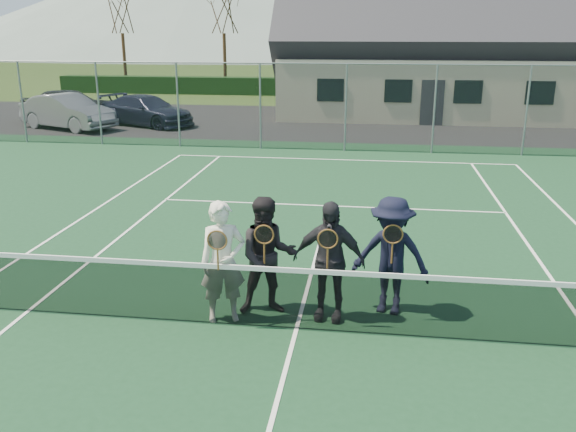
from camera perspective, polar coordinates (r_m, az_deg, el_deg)
name	(u,v)px	position (r m, az deg, el deg)	size (l,w,h in m)	color
ground	(352,124)	(28.09, 5.99, 8.57)	(220.00, 220.00, 0.00)	#2F4819
court_surface	(296,330)	(8.85, 0.78, -10.66)	(30.00, 30.00, 0.02)	#14381E
tarmac_carpark	(265,122)	(28.51, -2.16, 8.78)	(40.00, 12.00, 0.01)	black
hedge_row	(360,87)	(39.94, 6.71, 11.86)	(40.00, 1.20, 1.10)	black
car_a	(71,104)	(30.82, -19.64, 9.84)	(1.76, 4.37, 1.49)	black
car_b	(67,112)	(28.01, -19.94, 9.15)	(1.56, 4.47, 1.47)	gray
car_c	(147,111)	(28.07, -13.07, 9.58)	(1.85, 4.56, 1.32)	#191D33
court_markings	(296,329)	(8.84, 0.78, -10.57)	(11.03, 23.83, 0.01)	white
tennis_net	(296,296)	(8.61, 0.80, -7.54)	(11.68, 0.08, 1.10)	slate
perimeter_fence	(346,108)	(21.45, 5.42, 10.06)	(30.07, 0.07, 3.02)	slate
clubhouse	(440,32)	(31.91, 14.02, 16.38)	(15.60, 8.20, 7.70)	beige
tree_a	(120,3)	(44.19, -15.44, 18.70)	(3.20, 3.20, 7.77)	#362113
tree_b	(223,2)	(42.00, -6.09, 19.30)	(3.20, 3.20, 7.77)	#322012
tree_c	(395,1)	(40.81, 9.99, 19.21)	(3.20, 3.20, 7.77)	#372514
tree_d	(563,0)	(42.27, 24.36, 17.94)	(3.20, 3.20, 7.77)	#3D2916
player_a	(223,262)	(8.82, -6.12, -4.32)	(0.77, 0.64, 1.80)	white
player_b	(268,256)	(9.01, -1.92, -3.78)	(1.01, 0.87, 1.80)	black
player_c	(329,261)	(8.84, 3.83, -4.21)	(1.09, 0.55, 1.80)	#222227
player_d	(391,256)	(9.14, 9.62, -3.70)	(1.29, 0.93, 1.80)	black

